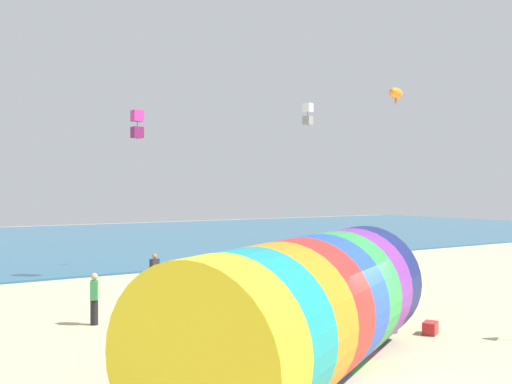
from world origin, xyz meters
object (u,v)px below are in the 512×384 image
Objects in this scene: giant_inflatable_tube at (306,309)px; bystander_mid_beach at (155,272)px; kite_white_box at (308,114)px; bystander_far_left at (326,270)px; kite_handler at (394,304)px; bystander_near_water at (94,299)px; kite_orange_parafoil at (396,93)px; cooler_box at (430,328)px; kite_magenta_box at (137,124)px.

giant_inflatable_tube is 6.08× the size of bystander_mid_beach.
bystander_mid_beach is at bearing -176.92° from kite_white_box.
giant_inflatable_tube is 12.37m from bystander_mid_beach.
bystander_mid_beach is 7.18m from bystander_far_left.
giant_inflatable_tube is 5.22m from kite_handler.
kite_handler is 1.03× the size of bystander_near_water.
kite_handler reaches higher than bystander_near_water.
kite_orange_parafoil reaches higher than kite_handler.
kite_white_box is (5.07, 10.71, 7.13)m from kite_handler.
kite_orange_parafoil reaches higher than cooler_box.
kite_handler is 7.85m from kite_orange_parafoil.
kite_magenta_box is 0.85× the size of bystander_far_left.
bystander_near_water is at bearing 141.10° from cooler_box.
giant_inflatable_tube is 5.83× the size of bystander_near_water.
cooler_box is (-2.09, -3.36, -7.48)m from kite_orange_parafoil.
bystander_far_left reaches higher than bystander_mid_beach.
giant_inflatable_tube reaches higher than bystander_mid_beach.
bystander_far_left is (-2.04, -3.91, -7.16)m from kite_white_box.
kite_white_box is at bearing -17.75° from kite_magenta_box.
bystander_far_left is 3.07× the size of cooler_box.
kite_magenta_box is at bearing 118.45° from kite_orange_parafoil.
bystander_near_water is 1.01× the size of bystander_far_left.
giant_inflatable_tube is 8.23× the size of kite_white_box.
giant_inflatable_tube is at bearing -131.57° from bystander_far_left.
bystander_far_left is at bearing -28.78° from bystander_mid_beach.
kite_handler is at bearing 137.92° from cooler_box.
kite_white_box reaches higher than kite_orange_parafoil.
kite_white_box is 8.35m from kite_orange_parafoil.
kite_orange_parafoil is at bearing 58.16° from cooler_box.
cooler_box is at bearing -75.34° from kite_magenta_box.
giant_inflatable_tube is 7.46× the size of kite_orange_parafoil.
kite_handler is 1.45× the size of kite_white_box.
cooler_box is at bearing -110.68° from kite_white_box.
bystander_mid_beach is at bearing 107.61° from kite_handler.
kite_magenta_box reaches higher than bystander_far_left.
giant_inflatable_tube reaches higher than kite_handler.
giant_inflatable_tube is 5.66× the size of kite_handler.
kite_white_box is at bearing 3.08° from bystander_mid_beach.
kite_white_box is 0.84× the size of kite_magenta_box.
bystander_near_water reaches higher than bystander_far_left.
bystander_far_left is at bearing 73.17° from cooler_box.
kite_handler is 1.04× the size of bystander_far_left.
kite_handler is 1.07× the size of bystander_mid_beach.
kite_magenta_box reaches higher than kite_handler.
kite_orange_parafoil is 0.79× the size of bystander_far_left.
kite_white_box is 14.46m from cooler_box.
kite_white_box reaches higher than kite_handler.
bystander_near_water is at bearing -119.26° from kite_magenta_box.
bystander_far_left is at bearing 65.94° from kite_handler.
kite_orange_parafoil is (2.86, 2.67, 6.81)m from kite_handler.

